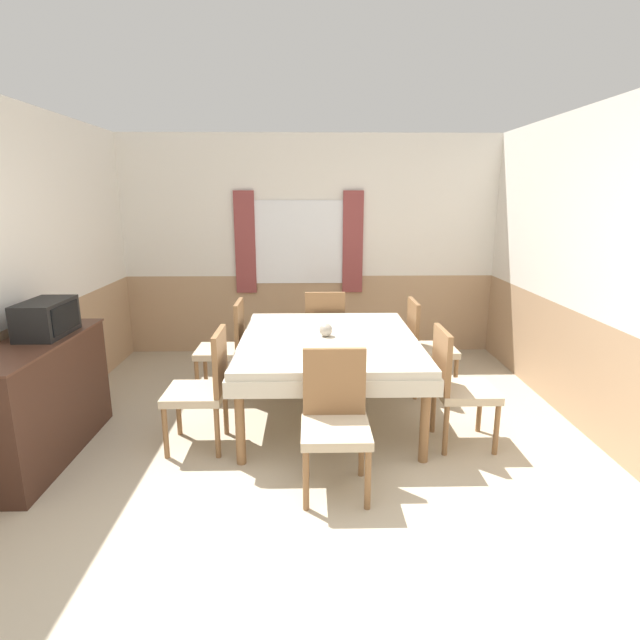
# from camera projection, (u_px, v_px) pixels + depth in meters

# --- Properties ---
(ground_plane) EXTENTS (16.00, 16.00, 0.00)m
(ground_plane) POSITION_uv_depth(u_px,v_px,m) (314.00, 564.00, 2.63)
(ground_plane) COLOR tan
(wall_back) EXTENTS (4.85, 0.09, 2.60)m
(wall_back) POSITION_uv_depth(u_px,v_px,m) (310.00, 247.00, 6.01)
(wall_back) COLOR white
(wall_back) RESTS_ON ground_plane
(wall_left) EXTENTS (0.05, 4.18, 2.60)m
(wall_left) POSITION_uv_depth(u_px,v_px,m) (38.00, 270.00, 4.10)
(wall_left) COLOR white
(wall_left) RESTS_ON ground_plane
(wall_right) EXTENTS (0.05, 4.18, 2.60)m
(wall_right) POSITION_uv_depth(u_px,v_px,m) (578.00, 268.00, 4.20)
(wall_right) COLOR white
(wall_right) RESTS_ON ground_plane
(dining_table) EXTENTS (1.52, 1.82, 0.72)m
(dining_table) POSITION_uv_depth(u_px,v_px,m) (329.00, 348.00, 4.29)
(dining_table) COLOR beige
(dining_table) RESTS_ON ground_plane
(chair_right_near) EXTENTS (0.44, 0.44, 0.92)m
(chair_right_near) POSITION_uv_depth(u_px,v_px,m) (457.00, 383.00, 3.82)
(chair_right_near) COLOR brown
(chair_right_near) RESTS_ON ground_plane
(chair_left_near) EXTENTS (0.44, 0.44, 0.92)m
(chair_left_near) POSITION_uv_depth(u_px,v_px,m) (204.00, 385.00, 3.78)
(chair_left_near) COLOR brown
(chair_left_near) RESTS_ON ground_plane
(chair_head_window) EXTENTS (0.44, 0.44, 0.92)m
(chair_head_window) POSITION_uv_depth(u_px,v_px,m) (325.00, 329.00, 5.40)
(chair_head_window) COLOR brown
(chair_head_window) RESTS_ON ground_plane
(chair_head_near) EXTENTS (0.44, 0.44, 0.92)m
(chair_head_near) POSITION_uv_depth(u_px,v_px,m) (335.00, 417.00, 3.23)
(chair_head_near) COLOR brown
(chair_head_near) RESTS_ON ground_plane
(chair_left_far) EXTENTS (0.44, 0.44, 0.92)m
(chair_left_far) POSITION_uv_depth(u_px,v_px,m) (227.00, 345.00, 4.82)
(chair_left_far) COLOR brown
(chair_left_far) RESTS_ON ground_plane
(chair_right_far) EXTENTS (0.44, 0.44, 0.92)m
(chair_right_far) POSITION_uv_depth(u_px,v_px,m) (425.00, 344.00, 4.86)
(chair_right_far) COLOR brown
(chair_right_far) RESTS_ON ground_plane
(sideboard) EXTENTS (0.46, 1.40, 0.89)m
(sideboard) POSITION_uv_depth(u_px,v_px,m) (40.00, 399.00, 3.63)
(sideboard) COLOR #3D2319
(sideboard) RESTS_ON ground_plane
(tv) EXTENTS (0.29, 0.49, 0.26)m
(tv) POSITION_uv_depth(u_px,v_px,m) (47.00, 318.00, 3.67)
(tv) COLOR black
(tv) RESTS_ON sideboard
(vase) EXTENTS (0.11, 0.11, 0.11)m
(vase) POSITION_uv_depth(u_px,v_px,m) (326.00, 330.00, 4.27)
(vase) COLOR #A39989
(vase) RESTS_ON dining_table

